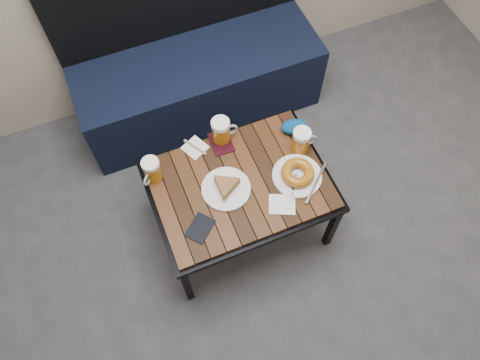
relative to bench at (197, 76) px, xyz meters
name	(u,v)px	position (x,y,z in m)	size (l,w,h in m)	color
room_shell	(352,33)	(-0.02, -1.26, 1.48)	(4.00, 4.00, 4.00)	gray
bench	(197,76)	(0.00, 0.00, 0.00)	(1.40, 0.50, 0.95)	black
cafe_table	(240,187)	(-0.08, -0.85, 0.16)	(0.84, 0.62, 0.47)	black
beer_mug_left	(152,170)	(-0.44, -0.67, 0.27)	(0.12, 0.11, 0.13)	#AE620E
beer_mug_centre	(221,131)	(-0.07, -0.59, 0.27)	(0.13, 0.09, 0.14)	#AE620E
beer_mug_right	(301,141)	(0.26, -0.79, 0.27)	(0.13, 0.09, 0.14)	#AE620E
plate_pie	(226,187)	(-0.15, -0.86, 0.22)	(0.23, 0.23, 0.06)	white
plate_bagel	(297,174)	(0.18, -0.92, 0.23)	(0.28, 0.27, 0.06)	white
napkin_left	(195,148)	(-0.21, -0.59, 0.20)	(0.14, 0.14, 0.01)	white
napkin_right	(282,205)	(0.05, -1.03, 0.20)	(0.15, 0.14, 0.01)	white
passport_navy	(200,228)	(-0.33, -1.00, 0.20)	(0.09, 0.13, 0.01)	black
passport_burgundy	(221,142)	(-0.08, -0.61, 0.20)	(0.10, 0.14, 0.01)	black
knit_pouch	(294,127)	(0.28, -0.68, 0.23)	(0.13, 0.09, 0.06)	navy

